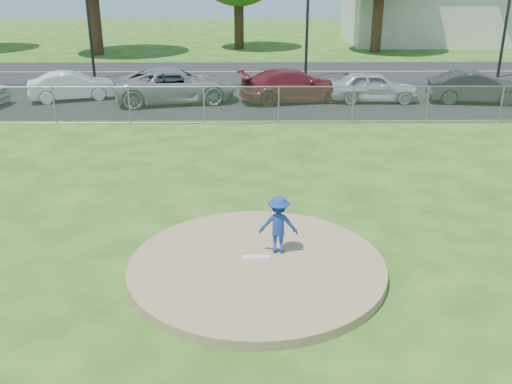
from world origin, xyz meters
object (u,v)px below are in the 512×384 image
parked_car_white (72,86)px  parked_car_darkred (294,86)px  traffic_signal_left (93,16)px  parked_car_charcoal (476,87)px  pitcher (278,225)px  traffic_signal_right (511,16)px  parked_car_pearl (373,86)px  commercial_building (447,15)px  traffic_cone (134,95)px  parked_car_gray (175,85)px

parked_car_white → parked_car_darkred: bearing=-111.2°
traffic_signal_left → parked_car_charcoal: bearing=-18.4°
traffic_signal_left → pitcher: 23.53m
parked_car_darkred → pitcher: bearing=163.0°
parked_car_white → parked_car_charcoal: (18.89, -0.74, 0.05)m
traffic_signal_right → parked_car_charcoal: 7.91m
parked_car_darkred → parked_car_pearl: (3.70, -0.07, -0.04)m
commercial_building → traffic_signal_left: bearing=-147.1°
traffic_signal_right → traffic_cone: traffic_signal_right is taller
parked_car_white → parked_car_charcoal: 18.90m
traffic_signal_left → parked_car_white: bearing=-88.0°
traffic_signal_left → parked_car_charcoal: size_ratio=1.31×
parked_car_darkred → traffic_cone: bearing=79.9°
parked_car_white → parked_car_charcoal: bearing=-111.2°
parked_car_gray → parked_car_white: bearing=72.0°
traffic_signal_left → parked_car_charcoal: traffic_signal_left is taller
traffic_signal_right → parked_car_charcoal: (-3.92, -6.35, -2.65)m
parked_car_charcoal → pitcher: bearing=153.3°
parked_car_pearl → traffic_cone: bearing=91.7°
pitcher → parked_car_gray: size_ratio=0.23×
traffic_signal_left → traffic_cone: (3.19, -6.22, -3.01)m
traffic_signal_right → parked_car_white: (-22.81, -5.61, -2.70)m
traffic_signal_left → traffic_signal_right: size_ratio=1.00×
traffic_cone → parked_car_white: parked_car_white is taller
traffic_cone → parked_car_gray: 1.99m
traffic_signal_right → parked_car_gray: traffic_signal_right is taller
traffic_signal_left → traffic_cone: traffic_signal_left is taller
pitcher → traffic_cone: pitcher is taller
traffic_signal_left → parked_car_darkred: (10.67, -6.02, -2.61)m
commercial_building → parked_car_charcoal: size_ratio=3.83×
pitcher → parked_car_gray: 15.92m
commercial_building → parked_car_white: (-24.57, -21.61, -1.49)m
parked_car_darkred → parked_car_pearl: 3.70m
parked_car_white → parked_car_pearl: parked_car_pearl is taller
traffic_cone → parked_car_darkred: 7.50m
commercial_building → parked_car_charcoal: bearing=-104.3°
parked_car_charcoal → parked_car_pearl: bearing=93.2°
traffic_signal_right → parked_car_charcoal: size_ratio=1.31×
parked_car_gray → parked_car_pearl: bearing=-101.9°
traffic_cone → parked_car_charcoal: bearing=-0.4°
traffic_signal_right → parked_car_gray: (-17.88, -6.12, -2.57)m
traffic_signal_left → parked_car_charcoal: 20.28m
pitcher → parked_car_white: (-9.04, 15.89, -0.18)m
traffic_signal_left → parked_car_white: (0.19, -5.61, -2.70)m
traffic_signal_right → parked_car_white: size_ratio=1.41×
parked_car_pearl → parked_car_darkred: bearing=89.9°
commercial_building → pitcher: size_ratio=12.63×
traffic_signal_right → parked_car_gray: size_ratio=1.00×
parked_car_white → parked_car_charcoal: parked_car_charcoal is taller
parked_car_white → pitcher: bearing=-169.4°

